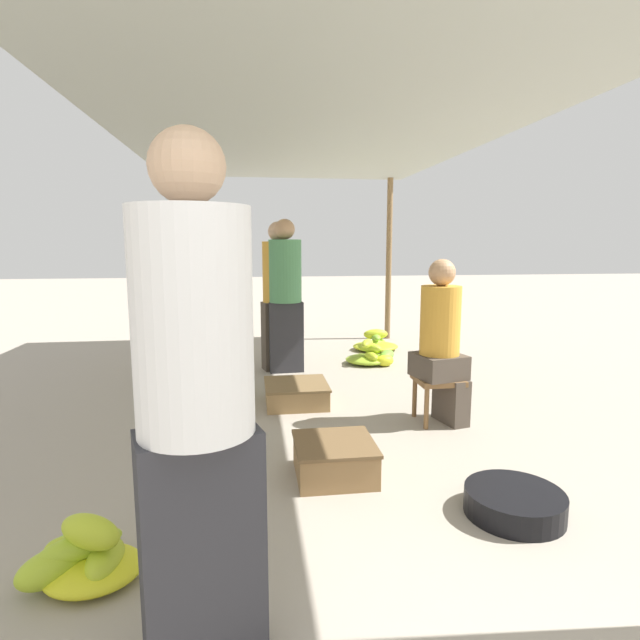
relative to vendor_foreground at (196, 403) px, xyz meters
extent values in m
cylinder|color=olive|center=(-0.76, 5.45, 0.26)|extent=(0.08, 0.08, 2.28)
cylinder|color=olive|center=(2.13, 5.45, 0.26)|extent=(0.08, 0.08, 2.28)
cube|color=#9EA399|center=(0.68, 2.64, 1.42)|extent=(3.30, 6.01, 0.04)
cube|color=#2D2D33|center=(0.00, 0.00, -0.49)|extent=(0.42, 0.31, 0.79)
cylinder|color=white|center=(0.00, 0.00, 0.25)|extent=(0.45, 0.45, 0.69)
sphere|color=tan|center=(0.00, 0.00, 0.70)|extent=(0.22, 0.22, 0.22)
cube|color=brown|center=(1.58, 2.03, -0.55)|extent=(0.34, 0.34, 0.04)
cylinder|color=brown|center=(1.44, 1.89, -0.72)|extent=(0.04, 0.04, 0.31)
cylinder|color=brown|center=(1.72, 1.89, -0.72)|extent=(0.04, 0.04, 0.31)
cylinder|color=brown|center=(1.44, 2.17, -0.72)|extent=(0.04, 0.04, 0.31)
cylinder|color=brown|center=(1.72, 2.17, -0.72)|extent=(0.04, 0.04, 0.31)
cube|color=#4C4238|center=(1.68, 2.01, -0.70)|extent=(0.21, 0.33, 0.35)
cube|color=#4C4238|center=(1.58, 2.03, -0.44)|extent=(0.41, 0.41, 0.18)
cylinder|color=gold|center=(1.58, 2.03, -0.09)|extent=(0.36, 0.36, 0.52)
sphere|color=tan|center=(1.58, 2.03, 0.27)|extent=(0.20, 0.20, 0.20)
cylinder|color=black|center=(1.48, 0.69, -0.82)|extent=(0.50, 0.50, 0.13)
ellipsoid|color=#CBD628|center=(-0.15, 4.60, -0.80)|extent=(0.20, 0.29, 0.13)
ellipsoid|color=yellow|center=(-0.22, 4.66, -0.77)|extent=(0.26, 0.32, 0.13)
ellipsoid|color=#7EB735|center=(-0.25, 4.47, -0.77)|extent=(0.29, 0.30, 0.13)
ellipsoid|color=yellow|center=(-0.24, 4.58, -0.75)|extent=(0.24, 0.26, 0.12)
ellipsoid|color=yellow|center=(-0.16, 4.55, -0.83)|extent=(0.44, 0.38, 0.10)
ellipsoid|color=#B6CD2C|center=(-0.44, 0.46, -0.79)|extent=(0.15, 0.27, 0.12)
ellipsoid|color=#87BA34|center=(-0.53, 0.55, -0.79)|extent=(0.34, 0.19, 0.12)
ellipsoid|color=#ADC92D|center=(-0.64, 0.43, -0.79)|extent=(0.30, 0.30, 0.14)
ellipsoid|color=#AAC82E|center=(-0.54, 0.48, -0.75)|extent=(0.35, 0.28, 0.11)
ellipsoid|color=#BACF2B|center=(-0.49, 0.45, -0.67)|extent=(0.31, 0.24, 0.14)
ellipsoid|color=#B4CC2C|center=(-0.61, 0.54, -0.81)|extent=(0.23, 0.14, 0.15)
ellipsoid|color=yellow|center=(-0.49, 0.45, -0.83)|extent=(0.39, 0.34, 0.10)
ellipsoid|color=#B2CB2C|center=(-0.01, 3.03, -0.77)|extent=(0.24, 0.36, 0.12)
ellipsoid|color=yellow|center=(-0.05, 3.03, -0.70)|extent=(0.30, 0.24, 0.13)
ellipsoid|color=#8BBC33|center=(-0.11, 3.03, -0.79)|extent=(0.28, 0.33, 0.12)
ellipsoid|color=#C8D428|center=(-0.15, 3.04, -0.77)|extent=(0.32, 0.16, 0.10)
ellipsoid|color=yellow|center=(-0.09, 3.11, -0.81)|extent=(0.30, 0.30, 0.12)
ellipsoid|color=#77B437|center=(-0.05, 3.03, -0.83)|extent=(0.39, 0.34, 0.10)
ellipsoid|color=#7CB636|center=(1.76, 4.66, -0.71)|extent=(0.15, 0.33, 0.09)
ellipsoid|color=#96C031|center=(1.78, 4.66, -0.79)|extent=(0.32, 0.30, 0.13)
ellipsoid|color=yellow|center=(1.69, 4.64, -0.80)|extent=(0.28, 0.31, 0.10)
ellipsoid|color=#BCD02A|center=(1.76, 4.66, -0.67)|extent=(0.32, 0.13, 0.13)
ellipsoid|color=#C4D329|center=(1.76, 4.66, -0.83)|extent=(0.59, 0.51, 0.10)
ellipsoid|color=#ACC92D|center=(1.50, 3.95, -0.69)|extent=(0.29, 0.31, 0.11)
ellipsoid|color=#73B237|center=(1.71, 3.93, -0.78)|extent=(0.29, 0.35, 0.12)
ellipsoid|color=#C6D329|center=(1.57, 4.09, -0.73)|extent=(0.25, 0.30, 0.13)
ellipsoid|color=#B7CD2B|center=(1.47, 3.92, -0.64)|extent=(0.23, 0.31, 0.10)
ellipsoid|color=#B5CD2C|center=(1.50, 3.86, -0.77)|extent=(0.18, 0.26, 0.11)
ellipsoid|color=yellow|center=(1.65, 3.81, -0.82)|extent=(0.23, 0.19, 0.13)
ellipsoid|color=#9CC330|center=(1.49, 3.96, -0.83)|extent=(0.52, 0.46, 0.10)
cube|color=olive|center=(0.64, 1.23, -0.78)|extent=(0.45, 0.45, 0.19)
cube|color=brown|center=(0.64, 1.23, -0.68)|extent=(0.47, 0.47, 0.02)
cube|color=#9E7A4C|center=(0.54, 2.61, -0.80)|extent=(0.51, 0.51, 0.17)
cube|color=brown|center=(0.54, 2.61, -0.70)|extent=(0.53, 0.53, 0.02)
cube|color=#2D2D33|center=(0.53, 3.75, -0.50)|extent=(0.37, 0.22, 0.75)
cylinder|color=#4C8C59|center=(0.53, 3.75, 0.20)|extent=(0.37, 0.37, 0.66)
sphere|color=tan|center=(0.53, 3.75, 0.64)|extent=(0.21, 0.21, 0.21)
cube|color=#4C4238|center=(0.47, 3.86, -0.51)|extent=(0.39, 0.27, 0.74)
cylinder|color=gold|center=(0.47, 3.86, 0.19)|extent=(0.41, 0.41, 0.65)
sphere|color=tan|center=(0.47, 3.86, 0.61)|extent=(0.21, 0.21, 0.21)
camera|label=1|loc=(0.18, -1.52, 0.48)|focal=28.00mm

